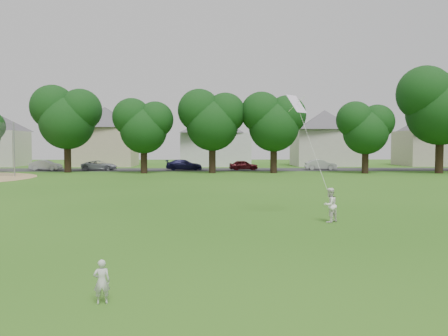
{
  "coord_description": "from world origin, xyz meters",
  "views": [
    {
      "loc": [
        -0.65,
        -11.82,
        3.02
      ],
      "look_at": [
        -0.24,
        2.0,
        2.3
      ],
      "focal_mm": 35.0,
      "sensor_mm": 36.0,
      "label": 1
    }
  ],
  "objects": [
    {
      "name": "house_row",
      "position": [
        1.4,
        52.0,
        4.81
      ],
      "size": [
        76.39,
        14.19,
        10.06
      ],
      "color": "silver",
      "rests_on": "ground"
    },
    {
      "name": "kite",
      "position": [
        3.45,
        5.67,
        2.86
      ],
      "size": [
        1.08,
        1.18,
        4.33
      ],
      "color": "white",
      "rests_on": "ground"
    },
    {
      "name": "parked_cars",
      "position": [
        -7.98,
        41.0,
        0.61
      ],
      "size": [
        46.97,
        2.04,
        1.27
      ],
      "color": "black",
      "rests_on": "ground"
    },
    {
      "name": "tree_row",
      "position": [
        5.78,
        35.49,
        6.35
      ],
      "size": [
        83.4,
        9.29,
        11.76
      ],
      "color": "black",
      "rests_on": "ground"
    },
    {
      "name": "street",
      "position": [
        0.0,
        42.0,
        0.01
      ],
      "size": [
        90.0,
        7.0,
        0.01
      ],
      "primitive_type": "cube",
      "color": "#2D2D30",
      "rests_on": "ground"
    },
    {
      "name": "older_boy",
      "position": [
        4.0,
        5.03,
        0.68
      ],
      "size": [
        0.84,
        0.81,
        1.36
      ],
      "primitive_type": "imported",
      "rotation": [
        0.0,
        0.0,
        3.79
      ],
      "color": "white",
      "rests_on": "ground"
    },
    {
      "name": "ground",
      "position": [
        0.0,
        0.0,
        0.0
      ],
      "size": [
        160.0,
        160.0,
        0.0
      ],
      "primitive_type": "plane",
      "color": "#235313",
      "rests_on": "ground"
    },
    {
      "name": "toddler",
      "position": [
        -2.74,
        -3.58,
        0.43
      ],
      "size": [
        0.35,
        0.27,
        0.86
      ],
      "primitive_type": "imported",
      "rotation": [
        0.0,
        0.0,
        3.36
      ],
      "color": "silver",
      "rests_on": "ground"
    }
  ]
}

